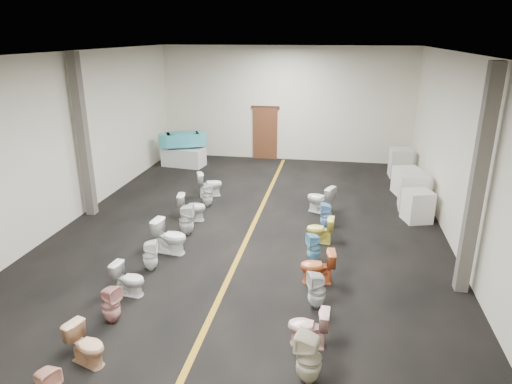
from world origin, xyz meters
TOP-DOWN VIEW (x-y plane):
  - floor at (0.00, 0.00)m, footprint 16.00×16.00m
  - ceiling at (0.00, 0.00)m, footprint 16.00×16.00m
  - wall_back at (0.00, 8.00)m, footprint 10.00×0.00m
  - wall_left at (-5.00, 0.00)m, footprint 0.00×16.00m
  - wall_right at (5.00, 0.00)m, footprint 0.00×16.00m
  - aisle_stripe at (0.00, 0.00)m, footprint 0.12×15.60m
  - back_door at (-0.80, 7.94)m, footprint 1.00×0.10m
  - door_frame at (-0.80, 7.95)m, footprint 1.15×0.08m
  - column_left at (-4.75, 1.00)m, footprint 0.25×0.25m
  - column_right at (4.75, -1.50)m, footprint 0.25×0.25m
  - display_table at (-3.75, 6.27)m, footprint 1.68×1.00m
  - bathtub at (-3.75, 6.27)m, footprint 1.75×1.17m
  - appliance_crate_a at (4.40, 2.09)m, footprint 0.85×0.85m
  - appliance_crate_b at (4.40, 3.03)m, footprint 0.80×0.80m
  - appliance_crate_c at (4.40, 4.38)m, footprint 0.91×0.91m
  - appliance_crate_d at (4.40, 6.28)m, footprint 0.75×0.75m
  - toilet_left_2 at (-1.57, -4.87)m, footprint 0.75×0.57m
  - toilet_left_3 at (-1.70, -3.79)m, footprint 0.41×0.41m
  - toilet_left_4 at (-1.80, -2.86)m, footprint 0.70×0.45m
  - toilet_left_5 at (-1.77, -1.86)m, footprint 0.39×0.38m
  - toilet_left_6 at (-1.63, -0.96)m, footprint 0.86×0.56m
  - toilet_left_7 at (-1.58, 0.07)m, footprint 0.43×0.42m
  - toilet_left_8 at (-1.74, 1.02)m, footprint 0.81×0.55m
  - toilet_left_9 at (-1.62, 2.14)m, footprint 0.41×0.41m
  - toilet_left_10 at (-1.80, 3.06)m, footprint 0.88×0.71m
  - toilet_right_2 at (1.88, -4.66)m, footprint 0.47×0.46m
  - toilet_right_3 at (1.81, -3.81)m, footprint 0.69×0.41m
  - toilet_right_4 at (1.89, -2.69)m, footprint 0.44×0.44m
  - toilet_right_5 at (1.86, -1.74)m, footprint 0.76×0.49m
  - toilet_right_6 at (1.73, -0.82)m, footprint 0.42×0.41m
  - toilet_right_7 at (1.82, 0.21)m, footprint 0.69×0.42m
  - toilet_right_8 at (1.95, 1.14)m, footprint 0.35×0.34m
  - toilet_right_9 at (1.73, 2.25)m, footprint 0.93×0.76m

SIDE VIEW (x-z plane):
  - floor at x=0.00m, z-range 0.00..0.00m
  - aisle_stripe at x=0.00m, z-range 0.00..0.01m
  - toilet_left_4 at x=-1.80m, z-range 0.00..0.67m
  - toilet_left_2 at x=-1.57m, z-range 0.00..0.67m
  - toilet_right_7 at x=1.82m, z-range 0.00..0.68m
  - toilet_right_6 at x=1.73m, z-range 0.00..0.68m
  - toilet_left_9 at x=-1.62m, z-range 0.00..0.69m
  - toilet_right_3 at x=1.81m, z-range 0.00..0.69m
  - toilet_left_5 at x=-1.77m, z-range 0.00..0.70m
  - display_table at x=-3.75m, z-range 0.00..0.71m
  - toilet_right_8 at x=1.95m, z-range 0.00..0.71m
  - toilet_left_3 at x=-1.70m, z-range 0.00..0.72m
  - toilet_right_5 at x=1.86m, z-range 0.00..0.73m
  - toilet_right_4 at x=1.89m, z-range 0.00..0.75m
  - toilet_left_8 at x=-1.74m, z-range 0.00..0.77m
  - toilet_left_10 at x=-1.80m, z-range 0.00..0.78m
  - toilet_left_6 at x=-1.63m, z-range 0.00..0.82m
  - toilet_left_7 at x=-1.58m, z-range 0.00..0.82m
  - toilet_right_9 at x=1.73m, z-range 0.00..0.82m
  - toilet_right_2 at x=1.88m, z-range 0.00..0.84m
  - appliance_crate_c at x=4.40m, z-range 0.00..0.86m
  - appliance_crate_a at x=4.40m, z-range 0.00..0.87m
  - appliance_crate_d at x=4.40m, z-range 0.00..1.03m
  - appliance_crate_b at x=4.40m, z-range 0.00..1.06m
  - back_door at x=-0.80m, z-range 0.00..2.10m
  - bathtub at x=-3.75m, z-range 0.79..1.34m
  - door_frame at x=-0.80m, z-range 2.07..2.17m
  - wall_back at x=0.00m, z-range -2.75..7.25m
  - wall_left at x=-5.00m, z-range -5.75..10.25m
  - wall_right at x=5.00m, z-range -5.75..10.25m
  - column_left at x=-4.75m, z-range 0.00..4.50m
  - column_right at x=4.75m, z-range 0.00..4.50m
  - ceiling at x=0.00m, z-range 4.50..4.50m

